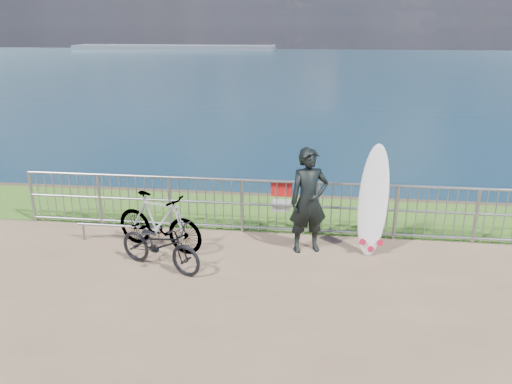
# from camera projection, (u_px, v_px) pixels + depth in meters

# --- Properties ---
(grass_strip) EXTENTS (120.00, 120.00, 0.00)m
(grass_strip) POSITION_uv_depth(u_px,v_px,m) (272.00, 213.00, 11.15)
(grass_strip) COLOR #325F1A
(grass_strip) RESTS_ON ground
(seascape) EXTENTS (260.00, 260.00, 5.00)m
(seascape) POSITION_uv_depth(u_px,v_px,m) (175.00, 50.00, 153.61)
(seascape) COLOR brown
(seascape) RESTS_ON ground
(railing) EXTENTS (10.06, 0.10, 1.13)m
(railing) POSITION_uv_depth(u_px,v_px,m) (268.00, 206.00, 9.93)
(railing) COLOR gray
(railing) RESTS_ON ground
(surfer) EXTENTS (0.83, 0.68, 1.96)m
(surfer) POSITION_uv_depth(u_px,v_px,m) (309.00, 201.00, 9.04)
(surfer) COLOR black
(surfer) RESTS_ON ground
(surfboard) EXTENTS (0.64, 0.60, 2.03)m
(surfboard) POSITION_uv_depth(u_px,v_px,m) (373.00, 205.00, 8.98)
(surfboard) COLOR white
(surfboard) RESTS_ON ground
(bicycle_near) EXTENTS (1.77, 1.18, 0.88)m
(bicycle_near) POSITION_uv_depth(u_px,v_px,m) (160.00, 245.00, 8.53)
(bicycle_near) COLOR black
(bicycle_near) RESTS_ON ground
(bicycle_far) EXTENTS (1.90, 1.04, 1.10)m
(bicycle_far) POSITION_uv_depth(u_px,v_px,m) (159.00, 221.00, 9.24)
(bicycle_far) COLOR black
(bicycle_far) RESTS_ON ground
(bike_rack) EXTENTS (1.72, 0.05, 0.36)m
(bike_rack) POSITION_uv_depth(u_px,v_px,m) (120.00, 228.00, 9.62)
(bike_rack) COLOR gray
(bike_rack) RESTS_ON ground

